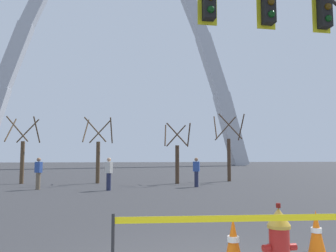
% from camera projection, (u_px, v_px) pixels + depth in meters
% --- Properties ---
extents(fire_hydrant, '(0.46, 0.48, 0.99)m').
position_uv_depth(fire_hydrant, '(279.00, 244.00, 4.46)').
color(fire_hydrant, '#5E0F0D').
rests_on(fire_hydrant, ground).
extents(caution_tape_barrier, '(4.87, 0.42, 0.91)m').
position_uv_depth(caution_tape_barrier, '(308.00, 234.00, 4.31)').
color(caution_tape_barrier, '#232326').
rests_on(caution_tape_barrier, ground).
extents(traffic_cone_by_hydrant, '(0.36, 0.36, 0.73)m').
position_uv_depth(traffic_cone_by_hydrant, '(316.00, 234.00, 5.55)').
color(traffic_cone_by_hydrant, black).
rests_on(traffic_cone_by_hydrant, ground).
extents(traffic_cone_curb_edge, '(0.36, 0.36, 0.73)m').
position_uv_depth(traffic_cone_curb_edge, '(233.00, 243.00, 4.94)').
color(traffic_cone_curb_edge, black).
rests_on(traffic_cone_curb_edge, ground).
extents(monument_arch, '(52.51, 2.86, 51.74)m').
position_uv_depth(monument_arch, '(118.00, 51.00, 67.31)').
color(monument_arch, '#B2B5BC').
rests_on(monument_arch, ground).
extents(tree_far_left, '(1.89, 1.90, 4.09)m').
position_uv_depth(tree_far_left, '(22.00, 154.00, 21.13)').
color(tree_far_left, brown).
rests_on(tree_far_left, ground).
extents(tree_left_mid, '(1.88, 1.89, 4.08)m').
position_uv_depth(tree_left_mid, '(98.00, 154.00, 21.52)').
color(tree_left_mid, brown).
rests_on(tree_left_mid, ground).
extents(tree_center_left, '(1.71, 1.72, 3.70)m').
position_uv_depth(tree_center_left, '(177.00, 157.00, 21.14)').
color(tree_center_left, '#473323').
rests_on(tree_center_left, ground).
extents(tree_center_right, '(2.08, 2.09, 4.52)m').
position_uv_depth(tree_center_right, '(229.00, 152.00, 23.37)').
color(tree_center_right, '#473323').
rests_on(tree_center_right, ground).
extents(pedestrian_walking_left, '(0.39, 0.32, 1.59)m').
position_uv_depth(pedestrian_walking_left, '(196.00, 172.00, 18.72)').
color(pedestrian_walking_left, '#232847').
rests_on(pedestrian_walking_left, ground).
extents(pedestrian_standing_center, '(0.38, 0.38, 1.59)m').
position_uv_depth(pedestrian_standing_center, '(109.00, 174.00, 16.74)').
color(pedestrian_standing_center, '#232847').
rests_on(pedestrian_standing_center, ground).
extents(pedestrian_walking_right, '(0.39, 0.36, 1.59)m').
position_uv_depth(pedestrian_walking_right, '(38.00, 173.00, 17.20)').
color(pedestrian_walking_right, brown).
rests_on(pedestrian_walking_right, ground).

